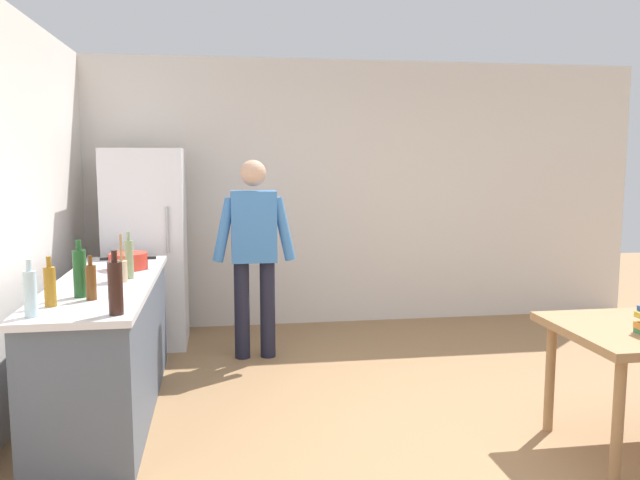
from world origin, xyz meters
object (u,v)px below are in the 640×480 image
(bottle_oil_amber, at_px, (50,286))
(bottle_wine_dark, at_px, (115,287))
(cooking_pot, at_px, (128,261))
(bottle_wine_green, at_px, (80,273))
(bottle_water_clear, at_px, (30,293))
(refrigerator, at_px, (146,248))
(utensil_jar, at_px, (119,270))
(bottle_beer_brown, at_px, (91,282))
(person, at_px, (254,245))
(bottle_vinegar_tall, at_px, (129,259))

(bottle_oil_amber, distance_m, bottle_wine_dark, 0.46)
(cooking_pot, xyz_separation_m, bottle_wine_green, (-0.14, -0.95, 0.09))
(bottle_water_clear, bearing_deg, bottle_oil_amber, 80.72)
(bottle_wine_green, bearing_deg, bottle_oil_amber, -116.02)
(cooking_pot, bearing_deg, bottle_wine_green, -98.67)
(refrigerator, bearing_deg, utensil_jar, -89.89)
(bottle_beer_brown, bearing_deg, bottle_oil_amber, -143.56)
(utensil_jar, distance_m, bottle_wine_dark, 0.94)
(person, relative_size, bottle_oil_amber, 6.07)
(utensil_jar, relative_size, bottle_wine_green, 0.94)
(bottle_water_clear, relative_size, bottle_wine_dark, 0.88)
(bottle_water_clear, height_order, bottle_vinegar_tall, bottle_vinegar_tall)
(bottle_oil_amber, bearing_deg, bottle_vinegar_tall, 68.05)
(bottle_vinegar_tall, relative_size, bottle_wine_dark, 0.94)
(refrigerator, relative_size, bottle_oil_amber, 6.43)
(person, distance_m, bottle_vinegar_tall, 1.32)
(cooking_pot, bearing_deg, bottle_wine_dark, -84.77)
(person, relative_size, utensil_jar, 5.31)
(person, bearing_deg, cooking_pot, -148.90)
(refrigerator, height_order, bottle_oil_amber, refrigerator)
(person, relative_size, cooking_pot, 4.25)
(person, height_order, bottle_vinegar_tall, person)
(bottle_oil_amber, relative_size, bottle_wine_green, 0.82)
(bottle_wine_dark, bearing_deg, cooking_pot, 95.23)
(bottle_wine_green, bearing_deg, bottle_water_clear, -107.97)
(refrigerator, distance_m, bottle_water_clear, 2.56)
(person, distance_m, bottle_water_clear, 2.35)
(bottle_water_clear, distance_m, bottle_wine_dark, 0.43)
(cooking_pot, relative_size, bottle_vinegar_tall, 1.25)
(refrigerator, relative_size, bottle_wine_green, 5.29)
(bottle_wine_green, bearing_deg, cooking_pot, 81.33)
(bottle_oil_amber, distance_m, bottle_vinegar_tall, 0.85)
(person, bearing_deg, bottle_wine_dark, -112.38)
(refrigerator, distance_m, bottle_vinegar_tall, 1.53)
(person, relative_size, bottle_wine_green, 5.00)
(bottle_beer_brown, distance_m, bottle_vinegar_tall, 0.66)
(refrigerator, xyz_separation_m, bottle_wine_green, (-0.15, -2.08, 0.15))
(bottle_water_clear, relative_size, bottle_wine_green, 0.88)
(bottle_wine_green, distance_m, bottle_wine_dark, 0.55)
(utensil_jar, xyz_separation_m, bottle_vinegar_tall, (0.05, 0.11, 0.06))
(bottle_oil_amber, bearing_deg, utensil_jar, 68.57)
(person, height_order, utensil_jar, person)
(person, xyz_separation_m, bottle_oil_amber, (-1.21, -1.76, 0.04))
(refrigerator, height_order, cooking_pot, refrigerator)
(refrigerator, xyz_separation_m, bottle_oil_amber, (-0.26, -2.31, 0.12))
(bottle_oil_amber, bearing_deg, bottle_beer_brown, 36.44)
(bottle_beer_brown, distance_m, bottle_wine_dark, 0.44)
(bottle_water_clear, bearing_deg, bottle_wine_dark, -1.96)
(bottle_vinegar_tall, xyz_separation_m, bottle_wine_dark, (0.07, -1.04, 0.01))
(cooking_pot, bearing_deg, person, 31.10)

